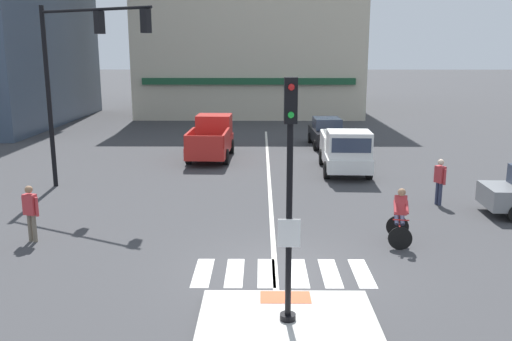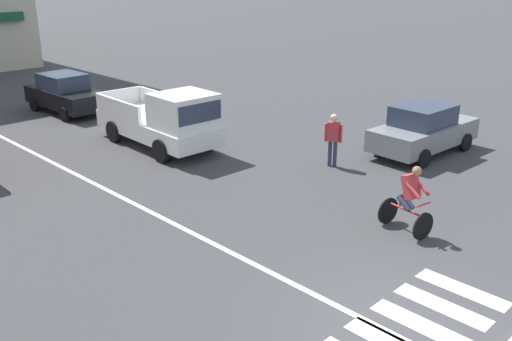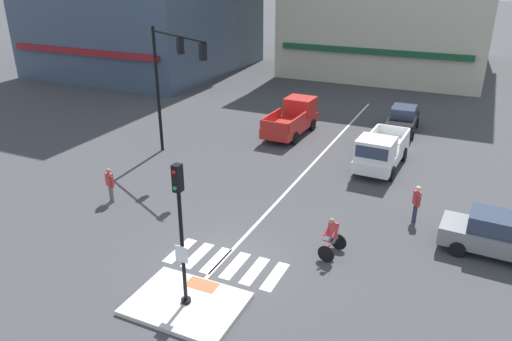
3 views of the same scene
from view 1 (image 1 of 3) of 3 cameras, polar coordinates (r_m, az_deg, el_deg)
The scene contains 19 objects.
ground_plane at distance 13.83m, azimuth 2.78°, elevation -10.52°, with size 300.00×300.00×0.00m, color #3D3D3F.
traffic_island at distance 11.27m, azimuth 3.36°, elevation -15.76°, with size 3.60×2.69×0.15m, color beige.
tactile_pad_front at distance 12.12m, azimuth 3.13°, elevation -13.20°, with size 1.10×0.60×0.01m, color #DB5B38.
signal_pole at distance 10.20m, azimuth 3.57°, elevation -0.97°, with size 0.44×0.38×4.79m.
crosswalk_stripe_a at distance 13.77m, azimuth -5.62°, elevation -10.66°, with size 0.44×1.80×0.01m, color silver.
crosswalk_stripe_b at distance 13.71m, azimuth -2.26°, elevation -10.71°, with size 0.44×1.80×0.01m, color silver.
crosswalk_stripe_c at distance 13.70m, azimuth 1.11°, elevation -10.73°, with size 0.44×1.80×0.01m, color silver.
crosswalk_stripe_d at distance 13.73m, azimuth 4.48°, elevation -10.71°, with size 0.44×1.80×0.01m, color silver.
crosswalk_stripe_e at distance 13.81m, azimuth 7.83°, elevation -10.65°, with size 0.44×1.80×0.01m, color silver.
crosswalk_stripe_f at distance 13.93m, azimuth 11.12°, elevation -10.57°, with size 0.44×1.80×0.01m, color silver.
lane_centre_line at distance 23.36m, azimuth 1.38°, elevation -0.87°, with size 0.14×28.00×0.01m, color silver.
traffic_light_mast at distance 21.79m, azimuth -18.47°, elevation 10.60°, with size 4.81×2.61×7.11m.
building_corner_left at distance 53.40m, azimuth -0.53°, elevation 15.62°, with size 18.97×22.23×16.57m.
car_black_eastbound_distant at distance 31.47m, azimuth 7.50°, elevation 4.00°, with size 1.94×4.15×1.64m.
pickup_truck_white_eastbound_far at distance 24.55m, azimuth 9.42°, elevation 1.94°, with size 2.21×5.17×2.08m.
pickup_truck_red_westbound_distant at distance 28.08m, azimuth -4.68°, elevation 3.39°, with size 2.20×5.16×2.08m.
cyclist at distance 15.86m, azimuth 14.95°, elevation -4.55°, with size 0.84×1.19×1.68m.
pedestrian_at_curb_left at distance 16.79m, azimuth -22.70°, elevation -3.77°, with size 0.53×0.32×1.67m.
pedestrian_waiting_far_side at distance 20.29m, azimuth 18.82°, elevation -0.77°, with size 0.36×0.50×1.67m.
Camera 1 is at (-0.55, -12.72, 5.41)m, focal length 37.91 mm.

